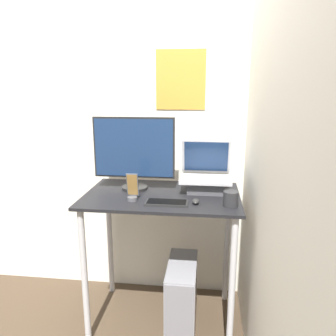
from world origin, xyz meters
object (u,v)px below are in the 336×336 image
Objects in this scene: mouse at (196,201)px; cell_phone at (132,191)px; laptop at (205,179)px; monitor at (134,153)px; keyboard at (167,203)px; computer_tower at (182,297)px.

cell_phone reaches higher than mouse.
monitor is at bearing -178.08° from laptop.
cell_phone reaches higher than keyboard.
monitor is at bearing 152.59° from computer_tower.
laptop reaches higher than mouse.
computer_tower is (0.35, -0.18, -0.96)m from monitor.
computer_tower is at bearing -124.98° from laptop.
computer_tower is (-0.14, -0.20, -0.79)m from laptop.
cell_phone is at bearing -170.68° from computer_tower.
cell_phone is (-0.45, -0.25, -0.02)m from laptop.
laptop is 0.83m from computer_tower.
laptop is at bearing 1.92° from monitor.
monitor is 1.04m from computer_tower.
monitor is 8.19× the size of mouse.
monitor reaches higher than computer_tower.
cell_phone is (-0.22, 0.04, 0.05)m from keyboard.
monitor is 1.14× the size of computer_tower.
laptop is 0.28m from mouse.
monitor is at bearing 133.18° from keyboard.
laptop is 1.96× the size of cell_phone.
mouse reaches higher than keyboard.
computer_tower is (0.09, 0.09, -0.71)m from keyboard.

